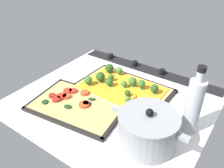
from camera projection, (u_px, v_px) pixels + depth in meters
ground_plane at (114, 102)px, 95.01cm from camera, size 74.68×65.59×3.00cm
stove_control_panel at (148, 69)px, 114.15cm from camera, size 71.69×7.00×2.60cm
baking_tray_front at (122, 90)px, 98.81cm from camera, size 39.10×26.25×1.30cm
broccoli_pizza at (121, 86)px, 98.62cm from camera, size 36.67×23.82×5.93cm
baking_tray_back at (78, 106)px, 89.73cm from camera, size 38.11×27.88×1.30cm
veggie_pizza_back at (77, 104)px, 89.82cm from camera, size 35.43×25.19×1.90cm
cooking_pot at (148, 130)px, 71.39cm from camera, size 25.43×18.59×13.53cm
oil_bottle at (194, 105)px, 74.18cm from camera, size 5.30×5.30×24.34cm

